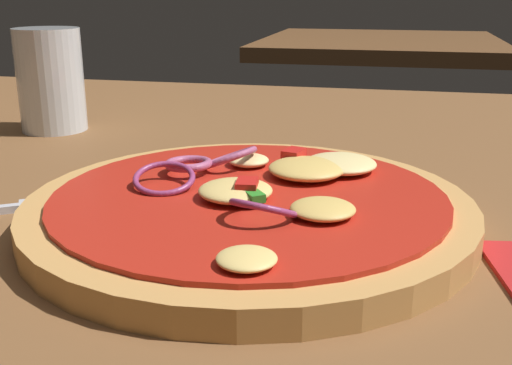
{
  "coord_description": "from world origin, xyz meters",
  "views": [
    {
      "loc": [
        0.1,
        -0.35,
        0.18
      ],
      "look_at": [
        0.01,
        0.02,
        0.06
      ],
      "focal_mm": 43.46,
      "sensor_mm": 36.0,
      "label": 1
    }
  ],
  "objects": [
    {
      "name": "pizza",
      "position": [
        0.02,
        0.0,
        0.05
      ],
      "size": [
        0.27,
        0.27,
        0.04
      ],
      "color": "tan",
      "rests_on": "dining_table"
    },
    {
      "name": "dining_table",
      "position": [
        0.0,
        0.0,
        0.02
      ],
      "size": [
        1.25,
        1.08,
        0.04
      ],
      "color": "brown",
      "rests_on": "ground"
    },
    {
      "name": "background_table",
      "position": [
        0.05,
        1.43,
        0.02
      ],
      "size": [
        0.63,
        0.68,
        0.04
      ],
      "color": "brown",
      "rests_on": "ground"
    },
    {
      "name": "beer_glass",
      "position": [
        -0.24,
        0.21,
        0.08
      ],
      "size": [
        0.06,
        0.06,
        0.1
      ],
      "color": "silver",
      "rests_on": "dining_table"
    }
  ]
}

